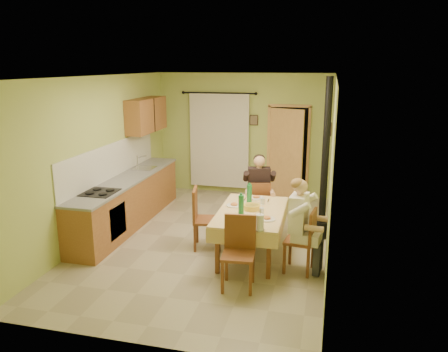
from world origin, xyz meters
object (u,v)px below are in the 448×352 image
(chair_far, at_px, (258,215))
(chair_near, at_px, (238,268))
(dining_table, at_px, (251,233))
(chair_right, at_px, (300,253))
(man_right, at_px, (301,215))
(stove_flue, at_px, (324,182))
(chair_left, at_px, (207,231))
(man_far, at_px, (259,184))

(chair_far, height_order, chair_near, chair_near)
(dining_table, xyz_separation_m, chair_right, (0.80, -0.37, -0.09))
(dining_table, distance_m, chair_far, 1.13)
(man_right, height_order, stove_flue, stove_flue)
(dining_table, relative_size, chair_near, 1.73)
(chair_right, distance_m, chair_left, 1.66)
(dining_table, height_order, chair_far, chair_far)
(chair_far, bearing_deg, stove_flue, -17.47)
(chair_left, bearing_deg, stove_flue, 104.25)
(chair_near, height_order, chair_right, chair_near)
(chair_left, distance_m, man_right, 1.75)
(man_far, bearing_deg, stove_flue, -18.08)
(chair_left, distance_m, man_far, 1.35)
(dining_table, distance_m, chair_left, 0.79)
(dining_table, distance_m, stove_flue, 1.63)
(chair_far, distance_m, chair_near, 2.18)
(chair_far, height_order, chair_right, chair_right)
(chair_left, bearing_deg, dining_table, 67.66)
(chair_near, distance_m, stove_flue, 2.46)
(chair_left, bearing_deg, chair_far, 132.23)
(dining_table, bearing_deg, man_far, 92.23)
(man_far, bearing_deg, dining_table, -100.35)
(chair_left, bearing_deg, chair_near, 21.70)
(chair_near, xyz_separation_m, chair_left, (-0.79, 1.21, 0.00))
(stove_flue, bearing_deg, man_right, -101.52)
(dining_table, relative_size, man_right, 1.24)
(chair_near, relative_size, stove_flue, 0.36)
(chair_far, height_order, stove_flue, stove_flue)
(chair_right, xyz_separation_m, man_far, (-0.87, 1.50, 0.59))
(chair_near, distance_m, chair_left, 1.44)
(dining_table, relative_size, chair_far, 1.82)
(chair_right, height_order, man_far, man_far)
(chair_near, distance_m, chair_right, 1.05)
(chair_far, xyz_separation_m, man_far, (-0.00, 0.01, 0.59))
(dining_table, distance_m, chair_right, 0.89)
(man_right, xyz_separation_m, stove_flue, (0.29, 1.41, 0.15))
(man_right, bearing_deg, stove_flue, -3.08)
(dining_table, bearing_deg, chair_far, 92.11)
(man_right, bearing_deg, chair_far, 38.26)
(dining_table, relative_size, chair_right, 1.78)
(chair_left, height_order, man_far, man_far)
(chair_far, bearing_deg, chair_right, -73.38)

